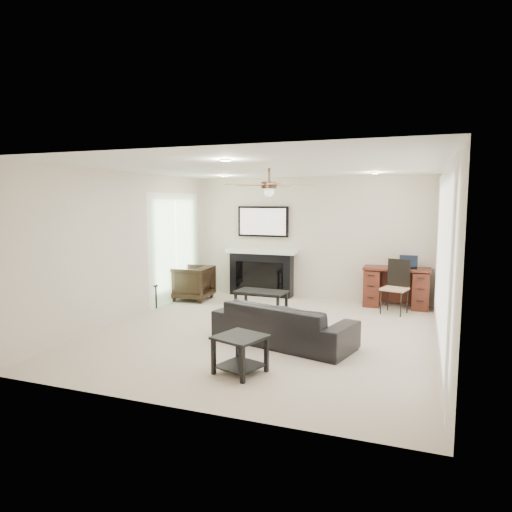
# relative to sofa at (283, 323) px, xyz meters

# --- Properties ---
(room_shell) EXTENTS (5.50, 5.54, 2.52)m
(room_shell) POSITION_rel_sofa_xyz_m (-0.21, 0.51, 1.39)
(room_shell) COLOR beige
(room_shell) RESTS_ON ground
(sofa) EXTENTS (2.14, 1.27, 0.59)m
(sofa) POSITION_rel_sofa_xyz_m (0.00, 0.00, 0.00)
(sofa) COLOR black
(sofa) RESTS_ON ground
(armchair) EXTENTS (0.82, 0.80, 0.70)m
(armchair) POSITION_rel_sofa_xyz_m (-2.60, 2.15, 0.06)
(armchair) COLOR black
(armchair) RESTS_ON ground
(coffee_table) EXTENTS (0.94, 0.57, 0.40)m
(coffee_table) POSITION_rel_sofa_xyz_m (-0.90, 1.60, -0.09)
(coffee_table) COLOR black
(coffee_table) RESTS_ON ground
(end_table_near) EXTENTS (0.65, 0.65, 0.45)m
(end_table_near) POSITION_rel_sofa_xyz_m (-0.15, -1.25, -0.07)
(end_table_near) COLOR black
(end_table_near) RESTS_ON ground
(end_table_left) EXTENTS (0.65, 0.65, 0.45)m
(end_table_left) POSITION_rel_sofa_xyz_m (-3.15, 1.10, -0.07)
(end_table_left) COLOR black
(end_table_left) RESTS_ON ground
(fireplace_unit) EXTENTS (1.52, 0.34, 1.91)m
(fireplace_unit) POSITION_rel_sofa_xyz_m (-1.40, 3.02, 0.66)
(fireplace_unit) COLOR black
(fireplace_unit) RESTS_ON ground
(desk) EXTENTS (1.22, 0.56, 0.76)m
(desk) POSITION_rel_sofa_xyz_m (1.37, 2.90, 0.09)
(desk) COLOR #39180E
(desk) RESTS_ON ground
(desk_chair) EXTENTS (0.52, 0.54, 0.97)m
(desk_chair) POSITION_rel_sofa_xyz_m (1.37, 2.35, 0.19)
(desk_chair) COLOR black
(desk_chair) RESTS_ON ground
(laptop) EXTENTS (0.33, 0.24, 0.23)m
(laptop) POSITION_rel_sofa_xyz_m (1.57, 2.88, 0.58)
(laptop) COLOR black
(laptop) RESTS_ON desk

